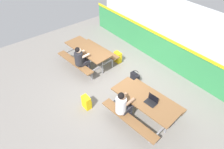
{
  "coord_description": "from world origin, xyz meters",
  "views": [
    {
      "loc": [
        3.99,
        -3.21,
        4.88
      ],
      "look_at": [
        0.0,
        -0.04,
        0.55
      ],
      "focal_mm": 32.44,
      "sensor_mm": 36.0,
      "label": 1
    }
  ],
  "objects_px": {
    "laptop_dark": "(152,101)",
    "tote_bag_bright": "(135,77)",
    "student_nearer": "(81,59)",
    "student_further": "(123,105)",
    "backpack_dark": "(87,102)",
    "satchel_spare": "(118,57)",
    "picnic_table_right": "(144,103)",
    "picnic_table_left": "(88,52)"
  },
  "relations": [
    {
      "from": "student_nearer",
      "to": "satchel_spare",
      "type": "distance_m",
      "value": 1.62
    },
    {
      "from": "picnic_table_left",
      "to": "picnic_table_right",
      "type": "xyz_separation_m",
      "value": [
        3.14,
        -0.17,
        0.0
      ]
    },
    {
      "from": "picnic_table_left",
      "to": "picnic_table_right",
      "type": "height_order",
      "value": "same"
    },
    {
      "from": "student_further",
      "to": "student_nearer",
      "type": "bearing_deg",
      "value": 174.76
    },
    {
      "from": "picnic_table_left",
      "to": "tote_bag_bright",
      "type": "height_order",
      "value": "picnic_table_left"
    },
    {
      "from": "tote_bag_bright",
      "to": "satchel_spare",
      "type": "height_order",
      "value": "satchel_spare"
    },
    {
      "from": "picnic_table_left",
      "to": "student_further",
      "type": "height_order",
      "value": "student_further"
    },
    {
      "from": "laptop_dark",
      "to": "picnic_table_left",
      "type": "bearing_deg",
      "value": 178.03
    },
    {
      "from": "tote_bag_bright",
      "to": "picnic_table_left",
      "type": "bearing_deg",
      "value": -159.19
    },
    {
      "from": "backpack_dark",
      "to": "tote_bag_bright",
      "type": "relative_size",
      "value": 1.02
    },
    {
      "from": "laptop_dark",
      "to": "student_further",
      "type": "bearing_deg",
      "value": -124.31
    },
    {
      "from": "student_further",
      "to": "tote_bag_bright",
      "type": "xyz_separation_m",
      "value": [
        -1.03,
        1.47,
        -0.51
      ]
    },
    {
      "from": "student_nearer",
      "to": "laptop_dark",
      "type": "height_order",
      "value": "student_nearer"
    },
    {
      "from": "picnic_table_right",
      "to": "backpack_dark",
      "type": "relative_size",
      "value": 4.59
    },
    {
      "from": "picnic_table_right",
      "to": "student_nearer",
      "type": "height_order",
      "value": "student_nearer"
    },
    {
      "from": "student_further",
      "to": "laptop_dark",
      "type": "bearing_deg",
      "value": 55.69
    },
    {
      "from": "picnic_table_right",
      "to": "tote_bag_bright",
      "type": "height_order",
      "value": "picnic_table_right"
    },
    {
      "from": "picnic_table_right",
      "to": "student_further",
      "type": "xyz_separation_m",
      "value": [
        -0.25,
        -0.58,
        0.13
      ]
    },
    {
      "from": "picnic_table_left",
      "to": "student_nearer",
      "type": "bearing_deg",
      "value": -55.56
    },
    {
      "from": "student_further",
      "to": "tote_bag_bright",
      "type": "relative_size",
      "value": 2.81
    },
    {
      "from": "backpack_dark",
      "to": "tote_bag_bright",
      "type": "xyz_separation_m",
      "value": [
        0.06,
        1.98,
        -0.02
      ]
    },
    {
      "from": "picnic_table_left",
      "to": "laptop_dark",
      "type": "bearing_deg",
      "value": -1.97
    },
    {
      "from": "tote_bag_bright",
      "to": "picnic_table_right",
      "type": "bearing_deg",
      "value": -34.57
    },
    {
      "from": "satchel_spare",
      "to": "student_further",
      "type": "bearing_deg",
      "value": -37.23
    },
    {
      "from": "picnic_table_left",
      "to": "laptop_dark",
      "type": "height_order",
      "value": "laptop_dark"
    },
    {
      "from": "student_nearer",
      "to": "laptop_dark",
      "type": "xyz_separation_m",
      "value": [
        2.97,
        0.41,
        0.08
      ]
    },
    {
      "from": "student_further",
      "to": "laptop_dark",
      "type": "relative_size",
      "value": 3.55
    },
    {
      "from": "student_nearer",
      "to": "backpack_dark",
      "type": "distance_m",
      "value": 1.71
    },
    {
      "from": "student_further",
      "to": "picnic_table_right",
      "type": "bearing_deg",
      "value": 66.77
    },
    {
      "from": "picnic_table_left",
      "to": "satchel_spare",
      "type": "bearing_deg",
      "value": 60.2
    },
    {
      "from": "student_nearer",
      "to": "backpack_dark",
      "type": "relative_size",
      "value": 2.74
    },
    {
      "from": "backpack_dark",
      "to": "student_further",
      "type": "bearing_deg",
      "value": 25.47
    },
    {
      "from": "laptop_dark",
      "to": "backpack_dark",
      "type": "distance_m",
      "value": 1.99
    },
    {
      "from": "satchel_spare",
      "to": "picnic_table_right",
      "type": "bearing_deg",
      "value": -24.6
    },
    {
      "from": "backpack_dark",
      "to": "tote_bag_bright",
      "type": "bearing_deg",
      "value": 88.38
    },
    {
      "from": "backpack_dark",
      "to": "tote_bag_bright",
      "type": "height_order",
      "value": "backpack_dark"
    },
    {
      "from": "student_further",
      "to": "laptop_dark",
      "type": "distance_m",
      "value": 0.78
    },
    {
      "from": "laptop_dark",
      "to": "satchel_spare",
      "type": "xyz_separation_m",
      "value": [
        -2.76,
        1.12,
        -0.57
      ]
    },
    {
      "from": "student_further",
      "to": "satchel_spare",
      "type": "xyz_separation_m",
      "value": [
        -2.32,
        1.76,
        -0.49
      ]
    },
    {
      "from": "backpack_dark",
      "to": "satchel_spare",
      "type": "distance_m",
      "value": 2.59
    },
    {
      "from": "picnic_table_left",
      "to": "backpack_dark",
      "type": "relative_size",
      "value": 4.59
    },
    {
      "from": "laptop_dark",
      "to": "tote_bag_bright",
      "type": "height_order",
      "value": "laptop_dark"
    }
  ]
}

